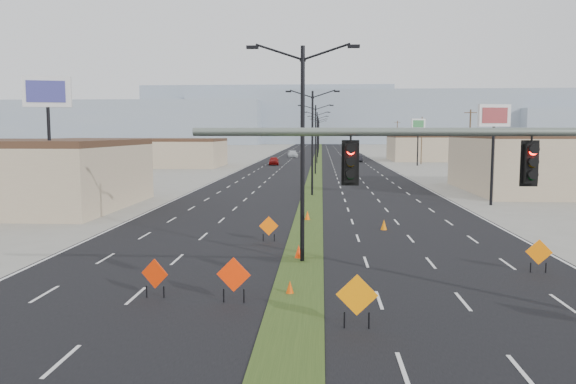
# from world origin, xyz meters

# --- Properties ---
(ground) EXTENTS (600.00, 600.00, 0.00)m
(ground) POSITION_xyz_m (0.00, 0.00, 0.00)
(ground) COLOR gray
(ground) RESTS_ON ground
(road_surface) EXTENTS (25.00, 400.00, 0.02)m
(road_surface) POSITION_xyz_m (0.00, 100.00, 0.00)
(road_surface) COLOR black
(road_surface) RESTS_ON ground
(median_strip) EXTENTS (2.00, 400.00, 0.04)m
(median_strip) POSITION_xyz_m (0.00, 100.00, 0.00)
(median_strip) COLOR #2B4217
(median_strip) RESTS_ON ground
(building_sw_far) EXTENTS (30.00, 14.00, 4.50)m
(building_sw_far) POSITION_xyz_m (-32.00, 85.00, 2.25)
(building_sw_far) COLOR tan
(building_sw_far) RESTS_ON ground
(building_se_far) EXTENTS (44.00, 16.00, 5.00)m
(building_se_far) POSITION_xyz_m (38.00, 110.00, 2.50)
(building_se_far) COLOR tan
(building_se_far) RESTS_ON ground
(mesa_west) EXTENTS (180.00, 50.00, 22.00)m
(mesa_west) POSITION_xyz_m (-120.00, 280.00, 11.00)
(mesa_west) COLOR #8B98AD
(mesa_west) RESTS_ON ground
(mesa_center) EXTENTS (220.00, 50.00, 28.00)m
(mesa_center) POSITION_xyz_m (40.00, 300.00, 14.00)
(mesa_center) COLOR #8B98AD
(mesa_center) RESTS_ON ground
(mesa_backdrop) EXTENTS (140.00, 50.00, 32.00)m
(mesa_backdrop) POSITION_xyz_m (-30.00, 320.00, 16.00)
(mesa_backdrop) COLOR #8B98AD
(mesa_backdrop) RESTS_ON ground
(streetlight_0) EXTENTS (5.15, 0.24, 10.02)m
(streetlight_0) POSITION_xyz_m (0.00, 12.00, 5.42)
(streetlight_0) COLOR black
(streetlight_0) RESTS_ON ground
(streetlight_1) EXTENTS (5.15, 0.24, 10.02)m
(streetlight_1) POSITION_xyz_m (0.00, 40.00, 5.42)
(streetlight_1) COLOR black
(streetlight_1) RESTS_ON ground
(streetlight_2) EXTENTS (5.15, 0.24, 10.02)m
(streetlight_2) POSITION_xyz_m (0.00, 68.00, 5.42)
(streetlight_2) COLOR black
(streetlight_2) RESTS_ON ground
(streetlight_3) EXTENTS (5.15, 0.24, 10.02)m
(streetlight_3) POSITION_xyz_m (0.00, 96.00, 5.42)
(streetlight_3) COLOR black
(streetlight_3) RESTS_ON ground
(streetlight_4) EXTENTS (5.15, 0.24, 10.02)m
(streetlight_4) POSITION_xyz_m (0.00, 124.00, 5.42)
(streetlight_4) COLOR black
(streetlight_4) RESTS_ON ground
(streetlight_5) EXTENTS (5.15, 0.24, 10.02)m
(streetlight_5) POSITION_xyz_m (0.00, 152.00, 5.42)
(streetlight_5) COLOR black
(streetlight_5) RESTS_ON ground
(streetlight_6) EXTENTS (5.15, 0.24, 10.02)m
(streetlight_6) POSITION_xyz_m (0.00, 180.00, 5.42)
(streetlight_6) COLOR black
(streetlight_6) RESTS_ON ground
(utility_pole_1) EXTENTS (1.60, 0.20, 9.00)m
(utility_pole_1) POSITION_xyz_m (20.00, 60.00, 4.67)
(utility_pole_1) COLOR #4C3823
(utility_pole_1) RESTS_ON ground
(utility_pole_2) EXTENTS (1.60, 0.20, 9.00)m
(utility_pole_2) POSITION_xyz_m (20.00, 95.00, 4.67)
(utility_pole_2) COLOR #4C3823
(utility_pole_2) RESTS_ON ground
(utility_pole_3) EXTENTS (1.60, 0.20, 9.00)m
(utility_pole_3) POSITION_xyz_m (20.00, 130.00, 4.67)
(utility_pole_3) COLOR #4C3823
(utility_pole_3) RESTS_ON ground
(car_left) EXTENTS (2.10, 4.65, 1.55)m
(car_left) POSITION_xyz_m (-8.00, 90.32, 0.77)
(car_left) COLOR maroon
(car_left) RESTS_ON ground
(car_mid) EXTENTS (1.66, 3.97, 1.28)m
(car_mid) POSITION_xyz_m (8.75, 102.40, 0.64)
(car_mid) COLOR black
(car_mid) RESTS_ON ground
(car_far) EXTENTS (2.86, 5.85, 1.64)m
(car_far) POSITION_xyz_m (-6.09, 122.40, 0.82)
(car_far) COLOR silver
(car_far) RESTS_ON ground
(construction_sign_0) EXTENTS (1.08, 0.35, 1.48)m
(construction_sign_0) POSITION_xyz_m (-5.21, 5.84, 0.86)
(construction_sign_0) COLOR red
(construction_sign_0) RESTS_ON ground
(construction_sign_1) EXTENTS (1.25, 0.19, 1.67)m
(construction_sign_1) POSITION_xyz_m (-2.23, 5.41, 0.98)
(construction_sign_1) COLOR #FF3105
(construction_sign_1) RESTS_ON ground
(construction_sign_2) EXTENTS (1.07, 0.11, 1.43)m
(construction_sign_2) POSITION_xyz_m (-2.04, 16.77, 0.83)
(construction_sign_2) COLOR #FF6305
(construction_sign_2) RESTS_ON ground
(construction_sign_3) EXTENTS (1.30, 0.11, 1.73)m
(construction_sign_3) POSITION_xyz_m (2.00, 3.00, 1.02)
(construction_sign_3) COLOR orange
(construction_sign_3) RESTS_ON ground
(construction_sign_5) EXTENTS (1.10, 0.22, 1.48)m
(construction_sign_5) POSITION_xyz_m (10.32, 10.48, 0.87)
(construction_sign_5) COLOR orange
(construction_sign_5) RESTS_ON ground
(cone_0) EXTENTS (0.50, 0.50, 0.68)m
(cone_0) POSITION_xyz_m (-0.19, 12.64, 0.34)
(cone_0) COLOR #FF3505
(cone_0) RESTS_ON ground
(cone_1) EXTENTS (0.41, 0.41, 0.53)m
(cone_1) POSITION_xyz_m (-0.28, 6.62, 0.27)
(cone_1) COLOR #D74404
(cone_1) RESTS_ON ground
(cone_2) EXTENTS (0.50, 0.50, 0.67)m
(cone_2) POSITION_xyz_m (4.80, 20.94, 0.33)
(cone_2) COLOR #D66A04
(cone_2) RESTS_ON ground
(cone_3) EXTENTS (0.49, 0.49, 0.66)m
(cone_3) POSITION_xyz_m (-0.07, 24.56, 0.33)
(cone_3) COLOR #ED5104
(cone_3) RESTS_ON ground
(pole_sign_west) EXTENTS (3.26, 1.23, 10.07)m
(pole_sign_west) POSITION_xyz_m (-18.70, 25.42, 8.25)
(pole_sign_west) COLOR black
(pole_sign_west) RESTS_ON ground
(pole_sign_east_near) EXTENTS (2.75, 0.86, 8.38)m
(pole_sign_east_near) POSITION_xyz_m (15.11, 33.62, 6.77)
(pole_sign_east_near) COLOR black
(pole_sign_east_near) RESTS_ON ground
(pole_sign_east_far) EXTENTS (2.71, 1.38, 8.55)m
(pole_sign_east_far) POSITION_xyz_m (18.46, 90.06, 6.92)
(pole_sign_east_far) COLOR black
(pole_sign_east_far) RESTS_ON ground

